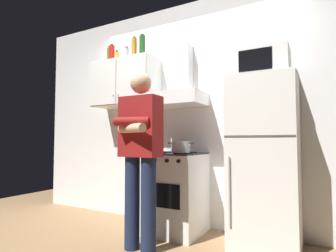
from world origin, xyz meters
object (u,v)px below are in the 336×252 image
at_px(microwave, 263,64).
at_px(bottle_soda_red, 112,54).
at_px(cooking_pot, 181,147).
at_px(bottle_wine_green, 142,47).
at_px(person_standing, 140,151).
at_px(bottle_spice_jar, 117,57).
at_px(upper_cabinet, 125,83).
at_px(bottle_liquor_amber, 134,48).
at_px(range_hood, 180,89).
at_px(bottle_olive_oil, 109,56).
at_px(bottle_canister_steel, 126,55).
at_px(stove_oven, 175,192).
at_px(refrigerator, 264,162).

distance_m(microwave, bottle_soda_red, 2.01).
height_order(cooking_pot, bottle_wine_green, bottle_wine_green).
relative_size(person_standing, cooking_pot, 5.52).
relative_size(cooking_pot, bottle_spice_jar, 1.97).
relative_size(upper_cabinet, bottle_soda_red, 3.63).
bearing_deg(upper_cabinet, bottle_liquor_amber, -2.21).
distance_m(person_standing, cooking_pot, 0.52).
distance_m(range_hood, microwave, 0.97).
height_order(bottle_olive_oil, bottle_soda_red, bottle_olive_oil).
bearing_deg(bottle_olive_oil, upper_cabinet, -8.30).
xyz_separation_m(cooking_pot, bottle_canister_steel, (-0.93, 0.27, 1.21)).
height_order(upper_cabinet, bottle_olive_oil, bottle_olive_oil).
distance_m(upper_cabinet, bottle_canister_steel, 0.39).
relative_size(upper_cabinet, stove_oven, 1.03).
xyz_separation_m(bottle_wine_green, bottle_liquor_amber, (-0.12, -0.01, -0.01)).
bearing_deg(bottle_olive_oil, stove_oven, -8.74).
xyz_separation_m(microwave, bottle_spice_jar, (-1.88, 0.09, 0.38)).
distance_m(stove_oven, bottle_liquor_amber, 1.87).
height_order(bottle_wine_green, bottle_liquor_amber, bottle_wine_green).
height_order(refrigerator, bottle_canister_steel, bottle_canister_steel).
bearing_deg(cooking_pot, person_standing, -110.30).
height_order(upper_cabinet, bottle_liquor_amber, bottle_liquor_amber).
distance_m(bottle_olive_oil, bottle_spice_jar, 0.20).
bearing_deg(stove_oven, person_standing, -94.72).
distance_m(range_hood, bottle_canister_steel, 0.97).
distance_m(microwave, bottle_olive_oil, 2.10).
distance_m(upper_cabinet, bottle_soda_red, 0.47).
distance_m(microwave, bottle_wine_green, 1.55).
relative_size(bottle_olive_oil, bottle_canister_steel, 1.31).
xyz_separation_m(cooking_pot, bottle_olive_oil, (-1.23, 0.29, 1.24)).
bearing_deg(bottle_wine_green, stove_oven, -13.52).
distance_m(bottle_spice_jar, bottle_soda_red, 0.10).
bearing_deg(microwave, upper_cabinet, 176.52).
xyz_separation_m(cooking_pot, bottle_soda_red, (-1.14, 0.23, 1.23)).
xyz_separation_m(stove_oven, bottle_wine_green, (-0.53, 0.13, 1.76)).
xyz_separation_m(microwave, bottle_soda_red, (-1.96, 0.09, 0.43)).
bearing_deg(bottle_olive_oil, bottle_canister_steel, -2.79).
height_order(range_hood, bottle_olive_oil, bottle_olive_oil).
bearing_deg(bottle_soda_red, bottle_olive_oil, 147.72).
bearing_deg(bottle_canister_steel, bottle_liquor_amber, -13.06).
xyz_separation_m(upper_cabinet, bottle_wine_green, (0.27, 0.00, 0.44)).
bearing_deg(stove_oven, bottle_liquor_amber, 169.56).
height_order(range_hood, refrigerator, range_hood).
bearing_deg(cooking_pot, bottle_wine_green, 159.49).
bearing_deg(person_standing, bottle_liquor_amber, 129.52).
bearing_deg(bottle_wine_green, bottle_olive_oil, 175.74).
bearing_deg(stove_oven, refrigerator, 0.04).
relative_size(cooking_pot, bottle_wine_green, 0.98).
bearing_deg(bottle_wine_green, upper_cabinet, -179.69).
xyz_separation_m(stove_oven, bottle_olive_oil, (-1.10, 0.17, 1.74)).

